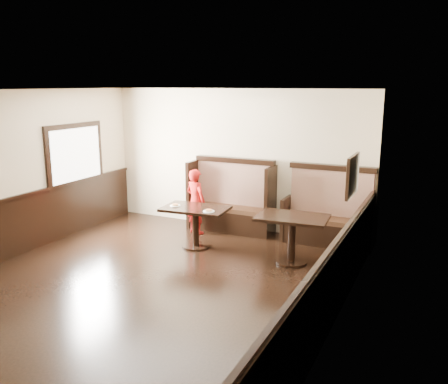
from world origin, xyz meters
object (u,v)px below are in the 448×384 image
Objects in this scene: table_main at (196,217)px; child at (196,201)px; booth_neighbor at (328,218)px; table_neighbor at (292,228)px; booth_main at (232,204)px.

child is at bearing 113.82° from table_main.
child is at bearing -168.70° from booth_neighbor.
table_main is 1.02× the size of table_neighbor.
booth_neighbor is 2.55m from child.
table_neighbor is 0.93× the size of child.
booth_neighbor is 2.44m from table_main.
child reaches higher than table_neighbor.
child is at bearing -137.64° from booth_main.
table_main is at bearing -149.56° from booth_neighbor.
booth_neighbor reaches higher than table_neighbor.
table_neighbor is at bearing 178.77° from child.
booth_main is at bearing 138.91° from table_neighbor.
booth_neighbor is 1.36× the size of table_main.
table_neighbor is at bearing -104.19° from booth_neighbor.
table_main is (-0.15, -1.24, 0.04)m from booth_main.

